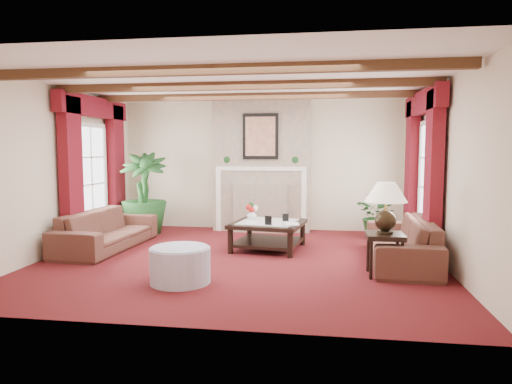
% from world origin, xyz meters
% --- Properties ---
extents(floor, '(6.00, 6.00, 0.00)m').
position_xyz_m(floor, '(0.00, 0.00, 0.00)').
color(floor, '#480C12').
rests_on(floor, ground).
extents(ceiling, '(6.00, 6.00, 0.00)m').
position_xyz_m(ceiling, '(0.00, 0.00, 2.70)').
color(ceiling, white).
rests_on(ceiling, floor).
extents(back_wall, '(6.00, 0.02, 2.70)m').
position_xyz_m(back_wall, '(0.00, 2.75, 1.35)').
color(back_wall, beige).
rests_on(back_wall, ground).
extents(left_wall, '(0.02, 5.50, 2.70)m').
position_xyz_m(left_wall, '(-3.00, 0.00, 1.35)').
color(left_wall, beige).
rests_on(left_wall, ground).
extents(right_wall, '(0.02, 5.50, 2.70)m').
position_xyz_m(right_wall, '(3.00, 0.00, 1.35)').
color(right_wall, beige).
rests_on(right_wall, ground).
extents(ceiling_beams, '(6.00, 3.00, 0.12)m').
position_xyz_m(ceiling_beams, '(0.00, 0.00, 2.64)').
color(ceiling_beams, '#3D2113').
rests_on(ceiling_beams, ceiling).
extents(fireplace, '(2.00, 0.52, 2.70)m').
position_xyz_m(fireplace, '(0.00, 2.55, 2.70)').
color(fireplace, '#A18368').
rests_on(fireplace, ground).
extents(french_door_left, '(0.10, 1.10, 2.16)m').
position_xyz_m(french_door_left, '(-2.97, 1.00, 2.13)').
color(french_door_left, white).
rests_on(french_door_left, ground).
extents(french_door_right, '(0.10, 1.10, 2.16)m').
position_xyz_m(french_door_right, '(2.97, 1.00, 2.13)').
color(french_door_right, white).
rests_on(french_door_right, ground).
extents(curtains_left, '(0.20, 2.40, 2.55)m').
position_xyz_m(curtains_left, '(-2.86, 1.00, 2.55)').
color(curtains_left, '#550B19').
rests_on(curtains_left, ground).
extents(curtains_right, '(0.20, 2.40, 2.55)m').
position_xyz_m(curtains_right, '(2.86, 1.00, 2.55)').
color(curtains_right, '#550B19').
rests_on(curtains_right, ground).
extents(sofa_left, '(2.29, 0.89, 0.87)m').
position_xyz_m(sofa_left, '(-2.39, 0.43, 0.43)').
color(sofa_left, '#330E14').
rests_on(sofa_left, ground).
extents(sofa_right, '(2.32, 0.87, 0.88)m').
position_xyz_m(sofa_right, '(2.42, 0.14, 0.44)').
color(sofa_right, '#330E14').
rests_on(sofa_right, ground).
extents(potted_palm, '(1.71, 2.08, 0.91)m').
position_xyz_m(potted_palm, '(-2.29, 1.83, 0.46)').
color(potted_palm, black).
rests_on(potted_palm, ground).
extents(small_plant, '(1.67, 1.67, 0.68)m').
position_xyz_m(small_plant, '(2.31, 2.00, 0.34)').
color(small_plant, black).
rests_on(small_plant, ground).
extents(coffee_table, '(1.30, 1.30, 0.47)m').
position_xyz_m(coffee_table, '(0.34, 0.77, 0.23)').
color(coffee_table, black).
rests_on(coffee_table, ground).
extents(side_table, '(0.52, 0.52, 0.58)m').
position_xyz_m(side_table, '(2.08, -0.63, 0.29)').
color(side_table, black).
rests_on(side_table, ground).
extents(ottoman, '(0.77, 0.77, 0.45)m').
position_xyz_m(ottoman, '(-0.53, -1.33, 0.22)').
color(ottoman, '#9D9CB1').
rests_on(ottoman, ground).
extents(table_lamp, '(0.56, 0.56, 0.71)m').
position_xyz_m(table_lamp, '(2.08, -0.63, 0.93)').
color(table_lamp, black).
rests_on(table_lamp, side_table).
extents(flower_vase, '(0.20, 0.21, 0.17)m').
position_xyz_m(flower_vase, '(0.03, 1.00, 0.55)').
color(flower_vase, silver).
rests_on(flower_vase, coffee_table).
extents(book, '(0.22, 0.07, 0.30)m').
position_xyz_m(book, '(0.66, 0.50, 0.62)').
color(book, black).
rests_on(book, coffee_table).
extents(photo_frame_a, '(0.12, 0.06, 0.16)m').
position_xyz_m(photo_frame_a, '(0.39, 0.41, 0.55)').
color(photo_frame_a, black).
rests_on(photo_frame_a, coffee_table).
extents(photo_frame_b, '(0.11, 0.04, 0.14)m').
position_xyz_m(photo_frame_b, '(0.63, 0.84, 0.54)').
color(photo_frame_b, black).
rests_on(photo_frame_b, coffee_table).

